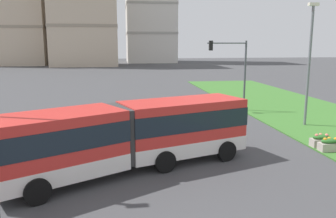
% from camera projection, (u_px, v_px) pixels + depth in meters
% --- Properties ---
extents(articulated_bus, '(11.73, 7.03, 3.00)m').
position_uv_depth(articulated_bus, '(131.00, 135.00, 15.71)').
color(articulated_bus, red).
rests_on(articulated_bus, ground).
extents(flower_planter_3, '(1.10, 0.56, 0.74)m').
position_uv_depth(flower_planter_3, '(329.00, 144.00, 18.49)').
color(flower_planter_3, '#B7AD9E').
rests_on(flower_planter_3, grass_median).
extents(flower_planter_4, '(1.10, 0.56, 0.74)m').
position_uv_depth(flower_planter_4, '(321.00, 140.00, 19.27)').
color(flower_planter_4, '#B7AD9E').
rests_on(flower_planter_4, grass_median).
extents(traffic_light_far_right, '(3.41, 0.28, 5.95)m').
position_uv_depth(traffic_light_far_right, '(233.00, 64.00, 29.03)').
color(traffic_light_far_right, '#474C51').
rests_on(traffic_light_far_right, ground).
extents(streetlight_median, '(0.70, 0.28, 8.38)m').
position_uv_depth(streetlight_median, '(309.00, 60.00, 23.65)').
color(streetlight_median, slate).
rests_on(streetlight_median, ground).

